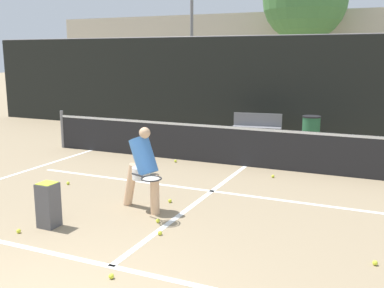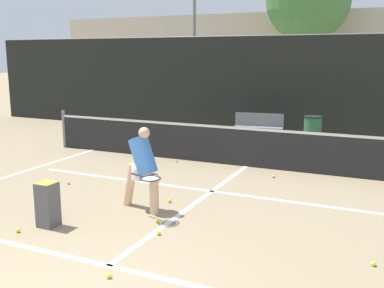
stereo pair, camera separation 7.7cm
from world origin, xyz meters
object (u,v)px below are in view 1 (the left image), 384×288
at_px(player_practicing, 143,166).
at_px(parked_car, 297,108).
at_px(courtside_bench, 257,126).
at_px(trash_bin, 311,132).
at_px(ball_hopper, 48,204).

xyz_separation_m(player_practicing, parked_car, (0.43, 11.14, -0.17)).
height_order(courtside_bench, parked_car, parked_car).
xyz_separation_m(trash_bin, parked_car, (-1.28, 4.48, 0.16)).
xyz_separation_m(ball_hopper, trash_bin, (2.68, 7.91, 0.09)).
height_order(ball_hopper, trash_bin, trash_bin).
relative_size(player_practicing, trash_bin, 1.60).
bearing_deg(parked_car, ball_hopper, -96.43).
distance_m(player_practicing, parked_car, 11.15).
bearing_deg(player_practicing, trash_bin, 93.30).
bearing_deg(player_practicing, ball_hopper, -109.93).
xyz_separation_m(courtside_bench, parked_car, (0.40, 4.22, 0.15)).
xyz_separation_m(player_practicing, ball_hopper, (-0.97, -1.26, -0.41)).
height_order(courtside_bench, trash_bin, trash_bin).
bearing_deg(trash_bin, ball_hopper, -108.71).
relative_size(courtside_bench, parked_car, 0.34).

